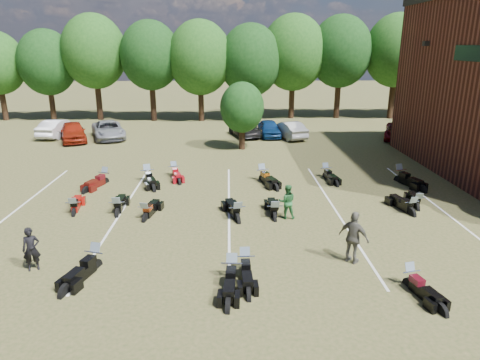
{
  "coord_description": "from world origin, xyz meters",
  "views": [
    {
      "loc": [
        -2.98,
        -15.6,
        7.38
      ],
      "look_at": [
        -2.46,
        4.0,
        1.2
      ],
      "focal_mm": 32.0,
      "sensor_mm": 36.0,
      "label": 1
    }
  ],
  "objects_px": {
    "car_4": "(269,128)",
    "motorcycle_14": "(105,183)",
    "person_black": "(31,249)",
    "motorcycle_3": "(245,272)",
    "car_0": "(73,132)",
    "motorcycle_7": "(74,215)",
    "person_green": "(287,202)",
    "person_grey": "(354,238)"
  },
  "relations": [
    {
      "from": "car_4",
      "to": "motorcycle_14",
      "type": "height_order",
      "value": "car_4"
    },
    {
      "from": "person_black",
      "to": "motorcycle_14",
      "type": "relative_size",
      "value": 0.67
    },
    {
      "from": "car_4",
      "to": "motorcycle_3",
      "type": "distance_m",
      "value": 22.87
    },
    {
      "from": "car_0",
      "to": "motorcycle_3",
      "type": "distance_m",
      "value": 24.91
    },
    {
      "from": "motorcycle_3",
      "to": "motorcycle_7",
      "type": "distance_m",
      "value": 9.32
    },
    {
      "from": "motorcycle_7",
      "to": "person_black",
      "type": "bearing_deg",
      "value": 84.11
    },
    {
      "from": "car_0",
      "to": "motorcycle_3",
      "type": "bearing_deg",
      "value": -80.33
    },
    {
      "from": "car_4",
      "to": "motorcycle_7",
      "type": "distance_m",
      "value": 20.26
    },
    {
      "from": "person_green",
      "to": "motorcycle_3",
      "type": "bearing_deg",
      "value": 68.61
    },
    {
      "from": "car_0",
      "to": "person_black",
      "type": "height_order",
      "value": "person_black"
    },
    {
      "from": "person_grey",
      "to": "motorcycle_7",
      "type": "height_order",
      "value": "person_grey"
    },
    {
      "from": "car_4",
      "to": "person_black",
      "type": "distance_m",
      "value": 24.54
    },
    {
      "from": "car_0",
      "to": "person_black",
      "type": "distance_m",
      "value": 21.66
    },
    {
      "from": "person_green",
      "to": "person_grey",
      "type": "bearing_deg",
      "value": 115.48
    },
    {
      "from": "car_0",
      "to": "car_4",
      "type": "relative_size",
      "value": 1.13
    },
    {
      "from": "person_grey",
      "to": "motorcycle_3",
      "type": "height_order",
      "value": "person_grey"
    },
    {
      "from": "motorcycle_7",
      "to": "person_grey",
      "type": "bearing_deg",
      "value": 147.41
    },
    {
      "from": "motorcycle_7",
      "to": "person_green",
      "type": "bearing_deg",
      "value": 166.22
    },
    {
      "from": "car_4",
      "to": "motorcycle_3",
      "type": "bearing_deg",
      "value": -101.39
    },
    {
      "from": "car_0",
      "to": "motorcycle_7",
      "type": "bearing_deg",
      "value": -93.02
    },
    {
      "from": "car_0",
      "to": "person_green",
      "type": "bearing_deg",
      "value": -69.49
    },
    {
      "from": "person_grey",
      "to": "person_black",
      "type": "bearing_deg",
      "value": 44.17
    },
    {
      "from": "person_green",
      "to": "motorcycle_7",
      "type": "distance_m",
      "value": 9.7
    },
    {
      "from": "car_4",
      "to": "motorcycle_7",
      "type": "height_order",
      "value": "car_4"
    },
    {
      "from": "motorcycle_3",
      "to": "motorcycle_7",
      "type": "xyz_separation_m",
      "value": [
        -7.61,
        5.38,
        0.0
      ]
    },
    {
      "from": "person_black",
      "to": "motorcycle_3",
      "type": "height_order",
      "value": "person_black"
    },
    {
      "from": "car_4",
      "to": "motorcycle_14",
      "type": "bearing_deg",
      "value": -133.44
    },
    {
      "from": "car_0",
      "to": "person_black",
      "type": "bearing_deg",
      "value": -96.44
    },
    {
      "from": "person_black",
      "to": "person_grey",
      "type": "relative_size",
      "value": 0.81
    },
    {
      "from": "person_green",
      "to": "car_4",
      "type": "bearing_deg",
      "value": -90.74
    },
    {
      "from": "person_green",
      "to": "motorcycle_14",
      "type": "xyz_separation_m",
      "value": [
        -9.53,
        5.29,
        -0.78
      ]
    },
    {
      "from": "person_grey",
      "to": "motorcycle_3",
      "type": "bearing_deg",
      "value": 51.56
    },
    {
      "from": "person_black",
      "to": "motorcycle_7",
      "type": "bearing_deg",
      "value": 72.8
    },
    {
      "from": "car_4",
      "to": "person_black",
      "type": "bearing_deg",
      "value": -118.57
    },
    {
      "from": "person_black",
      "to": "motorcycle_14",
      "type": "height_order",
      "value": "person_black"
    },
    {
      "from": "car_0",
      "to": "car_4",
      "type": "bearing_deg",
      "value": -16.64
    },
    {
      "from": "person_green",
      "to": "motorcycle_7",
      "type": "relative_size",
      "value": 0.73
    },
    {
      "from": "car_4",
      "to": "motorcycle_3",
      "type": "relative_size",
      "value": 1.87
    },
    {
      "from": "person_black",
      "to": "motorcycle_3",
      "type": "distance_m",
      "value": 7.31
    },
    {
      "from": "person_green",
      "to": "person_grey",
      "type": "xyz_separation_m",
      "value": [
        1.79,
        -4.13,
        0.17
      ]
    },
    {
      "from": "car_0",
      "to": "motorcycle_7",
      "type": "xyz_separation_m",
      "value": [
        5.4,
        -15.85,
        -0.77
      ]
    },
    {
      "from": "person_black",
      "to": "motorcycle_3",
      "type": "bearing_deg",
      "value": -23.89
    }
  ]
}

